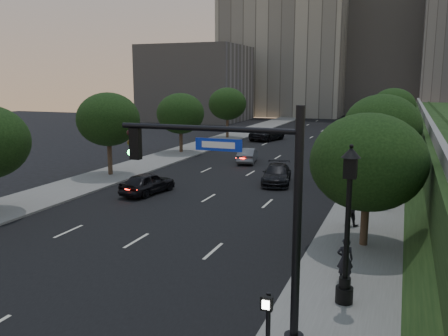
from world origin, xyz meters
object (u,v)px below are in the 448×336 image
at_px(sedan_far_right, 342,144).
at_px(pedestrian_a, 345,259).
at_px(pedestrian_c, 384,194).
at_px(sedan_far_left, 268,134).
at_px(street_lamp, 347,233).
at_px(pedestrian_b, 351,208).
at_px(sedan_near_right, 277,174).
at_px(sedan_near_left, 148,183).
at_px(sedan_mid_left, 248,155).
at_px(traffic_signal_mast, 259,224).

bearing_deg(sedan_far_right, pedestrian_a, -95.61).
distance_m(pedestrian_a, pedestrian_c, 11.26).
bearing_deg(sedan_far_left, street_lamp, 123.52).
distance_m(sedan_far_left, sedan_far_right, 11.82).
bearing_deg(pedestrian_c, pedestrian_b, 72.37).
distance_m(sedan_far_left, sedan_near_right, 26.06).
height_order(street_lamp, sedan_far_left, street_lamp).
bearing_deg(pedestrian_b, sedan_far_right, -59.28).
xyz_separation_m(sedan_near_left, sedan_near_right, (7.39, 6.27, -0.04)).
relative_size(sedan_near_left, sedan_mid_left, 1.03).
height_order(sedan_far_right, pedestrian_c, pedestrian_c).
height_order(traffic_signal_mast, sedan_near_right, traffic_signal_mast).
xyz_separation_m(sedan_far_right, pedestrian_c, (5.42, -24.02, 0.29)).
relative_size(traffic_signal_mast, sedan_mid_left, 1.62).
height_order(sedan_far_right, pedestrian_a, pedestrian_a).
bearing_deg(street_lamp, sedan_near_left, 140.58).
distance_m(street_lamp, sedan_near_right, 19.67).
bearing_deg(sedan_near_right, street_lamp, -78.99).
height_order(sedan_mid_left, sedan_near_right, sedan_near_right).
relative_size(sedan_far_right, pedestrian_b, 2.40).
height_order(traffic_signal_mast, sedan_near_left, traffic_signal_mast).
xyz_separation_m(traffic_signal_mast, pedestrian_c, (2.79, 16.35, -2.63)).
distance_m(traffic_signal_mast, sedan_far_right, 40.56).
distance_m(sedan_far_right, pedestrian_b, 28.20).
bearing_deg(pedestrian_a, sedan_near_right, -82.83).
distance_m(sedan_mid_left, pedestrian_b, 20.45).
height_order(traffic_signal_mast, pedestrian_b, traffic_signal_mast).
xyz_separation_m(sedan_far_right, pedestrian_b, (3.95, -27.93, 0.32)).
bearing_deg(traffic_signal_mast, sedan_mid_left, 108.66).
bearing_deg(pedestrian_c, sedan_near_left, 7.16).
relative_size(sedan_near_left, pedestrian_a, 2.62).
relative_size(street_lamp, pedestrian_b, 3.02).
xyz_separation_m(sedan_far_left, pedestrian_a, (14.67, -41.27, 0.21)).
bearing_deg(pedestrian_b, sedan_near_right, -32.23).
relative_size(pedestrian_a, pedestrian_c, 0.94).
bearing_deg(sedan_far_left, sedan_far_right, 163.81).
height_order(sedan_near_left, sedan_near_right, sedan_near_left).
height_order(sedan_far_left, pedestrian_c, pedestrian_c).
bearing_deg(sedan_mid_left, sedan_far_right, -134.89).
height_order(sedan_near_left, pedestrian_b, pedestrian_b).
xyz_separation_m(street_lamp, sedan_near_left, (-14.54, 11.96, -1.88)).
height_order(sedan_far_left, pedestrian_a, pedestrian_a).
bearing_deg(sedan_far_right, street_lamp, -95.64).
distance_m(sedan_near_right, pedestrian_b, 11.09).
bearing_deg(sedan_near_left, pedestrian_a, 153.89).
xyz_separation_m(street_lamp, sedan_far_left, (-14.89, 43.11, -1.85)).
bearing_deg(traffic_signal_mast, street_lamp, 57.45).
xyz_separation_m(traffic_signal_mast, sedan_far_right, (-2.63, 40.37, -2.91)).
height_order(pedestrian_a, pedestrian_b, pedestrian_b).
relative_size(sedan_near_right, pedestrian_c, 2.76).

